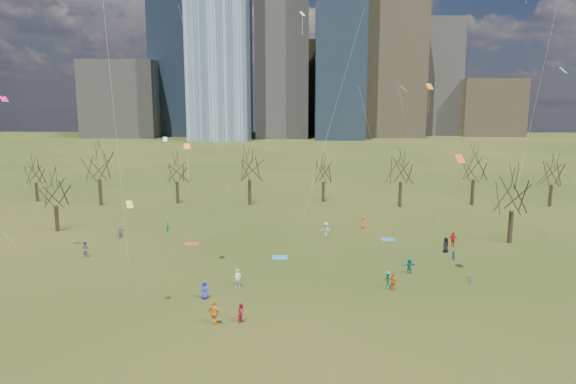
{
  "coord_description": "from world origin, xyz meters",
  "views": [
    {
      "loc": [
        1.52,
        -41.35,
        16.27
      ],
      "look_at": [
        0.0,
        12.0,
        7.0
      ],
      "focal_mm": 32.0,
      "sensor_mm": 36.0,
      "label": 1
    }
  ],
  "objects_px": {
    "blanket_crimson": "(191,244)",
    "blanket_navy": "(388,239)",
    "blanket_teal": "(280,257)",
    "person_2": "(242,313)",
    "person_1": "(238,279)",
    "person_0": "(205,290)",
    "person_4": "(214,313)"
  },
  "relations": [
    {
      "from": "blanket_teal",
      "to": "person_1",
      "type": "bearing_deg",
      "value": -110.0
    },
    {
      "from": "blanket_crimson",
      "to": "person_0",
      "type": "relative_size",
      "value": 1.03
    },
    {
      "from": "blanket_teal",
      "to": "person_4",
      "type": "height_order",
      "value": "person_4"
    },
    {
      "from": "person_0",
      "to": "person_1",
      "type": "bearing_deg",
      "value": 33.48
    },
    {
      "from": "blanket_teal",
      "to": "blanket_navy",
      "type": "distance_m",
      "value": 14.87
    },
    {
      "from": "person_0",
      "to": "person_2",
      "type": "height_order",
      "value": "person_0"
    },
    {
      "from": "blanket_teal",
      "to": "person_1",
      "type": "distance_m",
      "value": 9.84
    },
    {
      "from": "blanket_crimson",
      "to": "person_0",
      "type": "height_order",
      "value": "person_0"
    },
    {
      "from": "blanket_teal",
      "to": "person_0",
      "type": "relative_size",
      "value": 1.03
    },
    {
      "from": "blanket_crimson",
      "to": "person_4",
      "type": "bearing_deg",
      "value": -73.58
    },
    {
      "from": "person_0",
      "to": "person_1",
      "type": "distance_m",
      "value": 3.63
    },
    {
      "from": "blanket_teal",
      "to": "blanket_crimson",
      "type": "bearing_deg",
      "value": 154.57
    },
    {
      "from": "blanket_navy",
      "to": "person_0",
      "type": "xyz_separation_m",
      "value": [
        -18.56,
        -19.54,
        0.77
      ]
    },
    {
      "from": "blanket_crimson",
      "to": "person_1",
      "type": "bearing_deg",
      "value": -63.05
    },
    {
      "from": "person_1",
      "to": "person_2",
      "type": "distance_m",
      "value": 7.44
    },
    {
      "from": "blanket_teal",
      "to": "blanket_crimson",
      "type": "xyz_separation_m",
      "value": [
        -10.6,
        5.04,
        0.0
      ]
    },
    {
      "from": "blanket_teal",
      "to": "person_1",
      "type": "xyz_separation_m",
      "value": [
        -3.35,
        -9.21,
        0.84
      ]
    },
    {
      "from": "blanket_navy",
      "to": "person_2",
      "type": "distance_m",
      "value": 28.41
    },
    {
      "from": "person_1",
      "to": "person_4",
      "type": "xyz_separation_m",
      "value": [
        -0.75,
        -7.81,
        0.06
      ]
    },
    {
      "from": "person_2",
      "to": "blanket_teal",
      "type": "bearing_deg",
      "value": 9.66
    },
    {
      "from": "blanket_teal",
      "to": "person_2",
      "type": "distance_m",
      "value": 16.7
    },
    {
      "from": "person_2",
      "to": "blanket_crimson",
      "type": "bearing_deg",
      "value": 38.41
    },
    {
      "from": "blanket_navy",
      "to": "person_0",
      "type": "relative_size",
      "value": 1.03
    },
    {
      "from": "blanket_crimson",
      "to": "person_4",
      "type": "relative_size",
      "value": 0.87
    },
    {
      "from": "blanket_navy",
      "to": "person_2",
      "type": "relative_size",
      "value": 1.03
    },
    {
      "from": "blanket_crimson",
      "to": "blanket_navy",
      "type": "bearing_deg",
      "value": 6.37
    },
    {
      "from": "blanket_teal",
      "to": "blanket_navy",
      "type": "height_order",
      "value": "same"
    },
    {
      "from": "blanket_teal",
      "to": "person_2",
      "type": "relative_size",
      "value": 1.03
    },
    {
      "from": "blanket_teal",
      "to": "person_0",
      "type": "distance_m",
      "value": 13.25
    },
    {
      "from": "blanket_navy",
      "to": "person_1",
      "type": "distance_m",
      "value": 23.33
    },
    {
      "from": "blanket_navy",
      "to": "blanket_crimson",
      "type": "xyz_separation_m",
      "value": [
        -23.35,
        -2.61,
        0.0
      ]
    },
    {
      "from": "blanket_teal",
      "to": "person_2",
      "type": "height_order",
      "value": "person_2"
    }
  ]
}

